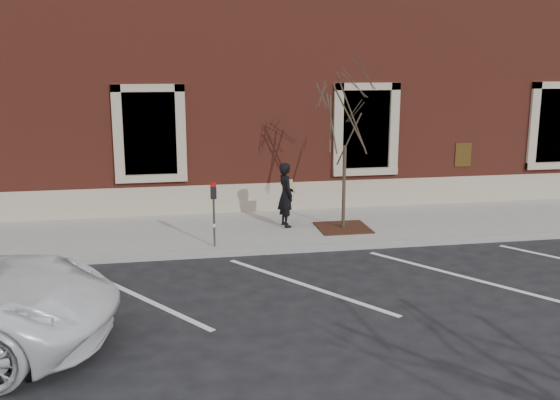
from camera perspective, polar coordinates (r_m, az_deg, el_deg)
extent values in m
plane|color=#28282B|center=(14.32, 0.43, -4.81)|extent=(120.00, 120.00, 0.00)
cube|color=#B3B0A9|center=(15.95, -0.74, -2.72)|extent=(40.00, 3.50, 0.15)
cube|color=#9E9E99|center=(14.25, 0.47, -4.59)|extent=(40.00, 0.12, 0.15)
cube|color=maroon|center=(21.33, -3.50, 11.77)|extent=(40.00, 8.50, 8.00)
cube|color=tan|center=(17.55, -1.71, 0.28)|extent=(40.00, 0.06, 0.80)
cube|color=black|center=(17.19, -11.80, 6.02)|extent=(1.40, 0.30, 2.20)
cube|color=tan|center=(17.19, -11.64, 1.98)|extent=(1.90, 0.20, 0.20)
cube|color=black|center=(18.05, 7.71, 6.47)|extent=(1.40, 0.30, 2.20)
cube|color=tan|center=(18.06, 7.77, 2.62)|extent=(1.90, 0.20, 0.20)
cube|color=black|center=(20.70, 23.82, 6.28)|extent=(1.40, 0.30, 2.20)
cube|color=tan|center=(20.70, 23.79, 2.93)|extent=(1.90, 0.20, 0.20)
imported|color=black|center=(15.80, 0.54, 0.48)|extent=(0.48, 0.66, 1.65)
cylinder|color=#595B60|center=(14.18, -6.04, -2.09)|extent=(0.05, 0.05, 1.11)
cube|color=black|center=(14.02, -6.11, 0.69)|extent=(0.13, 0.10, 0.29)
cube|color=red|center=(13.99, -6.13, 1.40)|extent=(0.12, 0.10, 0.07)
cube|color=white|center=(14.15, -6.02, -2.36)|extent=(0.06, 0.00, 0.08)
cube|color=#481E17|center=(15.86, 5.78, -2.53)|extent=(1.28, 1.28, 0.03)
cylinder|color=#47392B|center=(15.63, 5.86, 1.15)|extent=(0.09, 0.09, 2.10)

